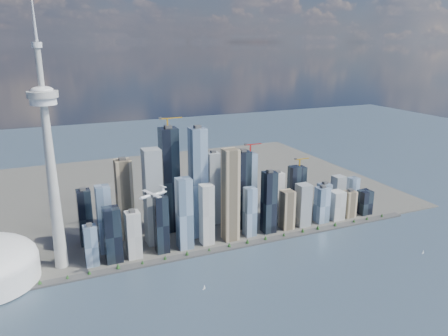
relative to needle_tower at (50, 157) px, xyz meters
name	(u,v)px	position (x,y,z in m)	size (l,w,h in m)	color
ground	(261,315)	(300.00, -310.00, -235.84)	(4000.00, 4000.00, 0.00)	#2F3D53
seawall	(208,252)	(300.00, -60.00, -233.84)	(1100.00, 22.00, 4.00)	#383838
land	(155,191)	(300.00, 390.00, -234.34)	(1400.00, 900.00, 3.00)	#4C4C47
shoreline_trees	(208,249)	(300.00, -60.00, -227.06)	(960.53, 7.20, 8.80)	#3F2D1E
skyscraper_cluster	(217,199)	(359.61, 26.81, -148.30)	(736.00, 142.00, 280.54)	black
needle_tower	(50,157)	(0.00, 0.00, 0.00)	(56.00, 56.00, 550.50)	#A3A39E
airplane	(153,195)	(169.68, -115.32, -63.07)	(61.09, 54.65, 15.32)	silver
sailboat_west	(204,288)	(239.64, -195.10, -232.65)	(6.96, 4.24, 9.94)	white
sailboat_east	(423,252)	(733.96, -251.98, -232.78)	(6.82, 3.63, 9.55)	white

